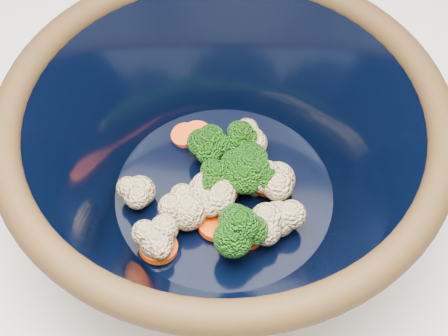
{
  "coord_description": "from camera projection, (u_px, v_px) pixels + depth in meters",
  "views": [
    {
      "loc": [
        0.06,
        -0.35,
        1.41
      ],
      "look_at": [
        0.01,
        -0.05,
        0.97
      ],
      "focal_mm": 50.0,
      "sensor_mm": 36.0,
      "label": 1
    }
  ],
  "objects": [
    {
      "name": "mixing_bowl",
      "position": [
        224.0,
        158.0,
        0.52
      ],
      "size": [
        0.43,
        0.43,
        0.16
      ],
      "rotation": [
        0.0,
        0.0,
        0.33
      ],
      "color": "black",
      "rests_on": "counter"
    },
    {
      "name": "counter",
      "position": [
        225.0,
        336.0,
        0.99
      ],
      "size": [
        1.2,
        1.2,
        0.9
      ],
      "primitive_type": "cube",
      "color": "white",
      "rests_on": "ground"
    },
    {
      "name": "vegetable_pile",
      "position": [
        229.0,
        188.0,
        0.54
      ],
      "size": [
        0.15,
        0.16,
        0.06
      ],
      "color": "#608442",
      "rests_on": "mixing_bowl"
    }
  ]
}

